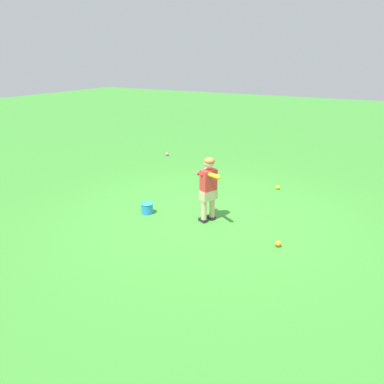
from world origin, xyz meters
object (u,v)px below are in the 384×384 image
play_ball_far_left (278,244)px  play_ball_behind_batter (167,154)px  play_ball_near_batter (206,169)px  toy_bucket (147,208)px  child_batter (208,184)px  play_ball_center_lawn (201,196)px  play_ball_by_bucket (278,187)px

play_ball_far_left → play_ball_behind_batter: bearing=50.1°
play_ball_near_batter → toy_bucket: (-2.62, -0.19, 0.05)m
child_batter → toy_bucket: bearing=102.9°
play_ball_center_lawn → child_batter: bearing=-145.3°
play_ball_center_lawn → play_ball_behind_batter: 3.24m
child_batter → play_ball_by_bucket: size_ratio=12.13×
child_batter → play_ball_far_left: (-0.28, -1.26, -0.61)m
play_ball_near_batter → play_ball_behind_batter: (0.75, 1.57, -0.00)m
play_ball_near_batter → play_ball_behind_batter: play_ball_near_batter is taller
play_ball_behind_batter → toy_bucket: bearing=-152.4°
play_ball_by_bucket → toy_bucket: (-2.27, 1.64, 0.05)m
play_ball_far_left → play_ball_behind_batter: play_ball_behind_batter is taller
play_ball_near_batter → play_ball_far_left: play_ball_near_batter is taller
child_batter → play_ball_behind_batter: child_batter is taller
child_batter → play_ball_by_bucket: 2.19m
play_ball_near_batter → toy_bucket: bearing=-175.8°
play_ball_by_bucket → toy_bucket: bearing=144.1°
play_ball_by_bucket → play_ball_far_left: same height
play_ball_far_left → play_ball_center_lawn: (1.08, 1.82, 0.00)m
play_ball_by_bucket → play_ball_near_batter: 1.86m
play_ball_by_bucket → play_ball_far_left: 2.40m
play_ball_behind_batter → play_ball_far_left: bearing=-129.9°
play_ball_near_batter → play_ball_center_lawn: (-1.58, -0.69, -0.00)m
child_batter → play_ball_far_left: bearing=-102.3°
play_ball_by_bucket → play_ball_center_lawn: (-1.22, 1.14, 0.00)m
play_ball_by_bucket → play_ball_behind_batter: bearing=72.0°
play_ball_center_lawn → toy_bucket: 1.16m
play_ball_near_batter → play_ball_behind_batter: bearing=64.4°
child_batter → play_ball_behind_batter: size_ratio=11.76×
child_batter → play_ball_by_bucket: (2.02, -0.59, -0.61)m
play_ball_far_left → play_ball_center_lawn: 2.11m
play_ball_far_left → play_ball_by_bucket: bearing=16.3°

